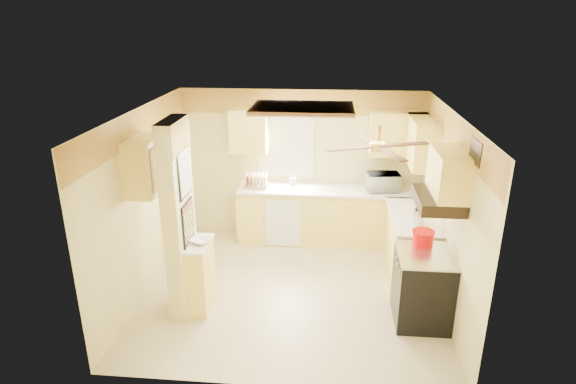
# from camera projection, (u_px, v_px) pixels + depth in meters

# --- Properties ---
(floor) EXTENTS (4.00, 4.00, 0.00)m
(floor) POSITION_uv_depth(u_px,v_px,m) (291.00, 289.00, 6.76)
(floor) COLOR tan
(floor) RESTS_ON ground
(ceiling) EXTENTS (4.00, 4.00, 0.00)m
(ceiling) POSITION_uv_depth(u_px,v_px,m) (292.00, 112.00, 5.89)
(ceiling) COLOR white
(ceiling) RESTS_ON wall_back
(wall_back) EXTENTS (4.00, 0.00, 4.00)m
(wall_back) POSITION_uv_depth(u_px,v_px,m) (301.00, 164.00, 8.10)
(wall_back) COLOR #DDCE87
(wall_back) RESTS_ON floor
(wall_front) EXTENTS (4.00, 0.00, 4.00)m
(wall_front) POSITION_uv_depth(u_px,v_px,m) (275.00, 282.00, 4.55)
(wall_front) COLOR #DDCE87
(wall_front) RESTS_ON floor
(wall_left) EXTENTS (0.00, 3.80, 3.80)m
(wall_left) POSITION_uv_depth(u_px,v_px,m) (145.00, 202.00, 6.50)
(wall_left) COLOR #DDCE87
(wall_left) RESTS_ON floor
(wall_right) EXTENTS (0.00, 3.80, 3.80)m
(wall_right) POSITION_uv_depth(u_px,v_px,m) (447.00, 212.00, 6.16)
(wall_right) COLOR #DDCE87
(wall_right) RESTS_ON floor
(wallpaper_border) EXTENTS (4.00, 0.02, 0.40)m
(wallpaper_border) POSITION_uv_depth(u_px,v_px,m) (302.00, 102.00, 7.72)
(wallpaper_border) COLOR #ECBC45
(wallpaper_border) RESTS_ON wall_back
(partition_column) EXTENTS (0.20, 0.70, 2.50)m
(partition_column) POSITION_uv_depth(u_px,v_px,m) (179.00, 220.00, 5.93)
(partition_column) COLOR #DDCE87
(partition_column) RESTS_ON floor
(partition_ledge) EXTENTS (0.25, 0.55, 0.90)m
(partition_ledge) POSITION_uv_depth(u_px,v_px,m) (201.00, 277.00, 6.19)
(partition_ledge) COLOR #FFDF72
(partition_ledge) RESTS_ON floor
(ledge_top) EXTENTS (0.28, 0.58, 0.04)m
(ledge_top) POSITION_uv_depth(u_px,v_px,m) (198.00, 244.00, 6.03)
(ledge_top) COLOR white
(ledge_top) RESTS_ON partition_ledge
(lower_cabinets_back) EXTENTS (3.00, 0.60, 0.90)m
(lower_cabinets_back) POSITION_uv_depth(u_px,v_px,m) (329.00, 216.00, 8.06)
(lower_cabinets_back) COLOR #FFDF72
(lower_cabinets_back) RESTS_ON floor
(lower_cabinets_right) EXTENTS (0.60, 1.40, 0.90)m
(lower_cabinets_right) POSITION_uv_depth(u_px,v_px,m) (411.00, 246.00, 7.02)
(lower_cabinets_right) COLOR #FFDF72
(lower_cabinets_right) RESTS_ON floor
(countertop_back) EXTENTS (3.04, 0.64, 0.04)m
(countertop_back) POSITION_uv_depth(u_px,v_px,m) (330.00, 190.00, 7.88)
(countertop_back) COLOR white
(countertop_back) RESTS_ON lower_cabinets_back
(countertop_right) EXTENTS (0.64, 1.44, 0.04)m
(countertop_right) POSITION_uv_depth(u_px,v_px,m) (413.00, 216.00, 6.86)
(countertop_right) COLOR white
(countertop_right) RESTS_ON lower_cabinets_right
(dishwasher_panel) EXTENTS (0.58, 0.02, 0.80)m
(dishwasher_panel) POSITION_uv_depth(u_px,v_px,m) (283.00, 223.00, 7.84)
(dishwasher_panel) COLOR white
(dishwasher_panel) RESTS_ON lower_cabinets_back
(window) EXTENTS (0.92, 0.02, 1.02)m
(window) POSITION_uv_depth(u_px,v_px,m) (286.00, 147.00, 8.01)
(window) COLOR white
(window) RESTS_ON wall_back
(upper_cab_back_left) EXTENTS (0.60, 0.35, 0.70)m
(upper_cab_back_left) POSITION_uv_depth(u_px,v_px,m) (249.00, 131.00, 7.80)
(upper_cab_back_left) COLOR #FFDF72
(upper_cab_back_left) RESTS_ON wall_back
(upper_cab_back_right) EXTENTS (0.90, 0.35, 0.70)m
(upper_cab_back_right) POSITION_uv_depth(u_px,v_px,m) (399.00, 134.00, 7.60)
(upper_cab_back_right) COLOR #FFDF72
(upper_cab_back_right) RESTS_ON wall_back
(upper_cab_right) EXTENTS (0.35, 1.00, 0.70)m
(upper_cab_right) POSITION_uv_depth(u_px,v_px,m) (421.00, 142.00, 7.13)
(upper_cab_right) COLOR #FFDF72
(upper_cab_right) RESTS_ON wall_right
(upper_cab_left_wall) EXTENTS (0.35, 0.75, 0.70)m
(upper_cab_left_wall) POSITION_uv_depth(u_px,v_px,m) (146.00, 165.00, 6.04)
(upper_cab_left_wall) COLOR #FFDF72
(upper_cab_left_wall) RESTS_ON wall_left
(upper_cab_over_stove) EXTENTS (0.35, 0.76, 0.52)m
(upper_cab_over_stove) POSITION_uv_depth(u_px,v_px,m) (449.00, 173.00, 5.41)
(upper_cab_over_stove) COLOR #FFDF72
(upper_cab_over_stove) RESTS_ON wall_right
(stove) EXTENTS (0.68, 0.77, 0.92)m
(stove) POSITION_uv_depth(u_px,v_px,m) (422.00, 287.00, 5.95)
(stove) COLOR black
(stove) RESTS_ON floor
(range_hood) EXTENTS (0.50, 0.76, 0.14)m
(range_hood) POSITION_uv_depth(u_px,v_px,m) (438.00, 200.00, 5.54)
(range_hood) COLOR black
(range_hood) RESTS_ON upper_cab_over_stove
(poster_menu) EXTENTS (0.02, 0.42, 0.57)m
(poster_menu) POSITION_uv_depth(u_px,v_px,m) (184.00, 174.00, 5.71)
(poster_menu) COLOR black
(poster_menu) RESTS_ON partition_column
(poster_nashville) EXTENTS (0.02, 0.42, 0.57)m
(poster_nashville) POSITION_uv_depth(u_px,v_px,m) (188.00, 224.00, 5.94)
(poster_nashville) COLOR black
(poster_nashville) RESTS_ON partition_column
(ceiling_light_panel) EXTENTS (1.35, 0.95, 0.06)m
(ceiling_light_panel) POSITION_uv_depth(u_px,v_px,m) (303.00, 109.00, 6.37)
(ceiling_light_panel) COLOR brown
(ceiling_light_panel) RESTS_ON ceiling
(ceiling_fan) EXTENTS (1.15, 1.15, 0.26)m
(ceiling_fan) POSITION_uv_depth(u_px,v_px,m) (378.00, 146.00, 5.23)
(ceiling_fan) COLOR gold
(ceiling_fan) RESTS_ON ceiling
(vent_grate) EXTENTS (0.02, 0.40, 0.25)m
(vent_grate) POSITION_uv_depth(u_px,v_px,m) (476.00, 152.00, 4.95)
(vent_grate) COLOR black
(vent_grate) RESTS_ON wall_right
(microwave) EXTENTS (0.56, 0.42, 0.29)m
(microwave) POSITION_uv_depth(u_px,v_px,m) (383.00, 182.00, 7.76)
(microwave) COLOR white
(microwave) RESTS_ON countertop_back
(bowl) EXTENTS (0.31, 0.31, 0.06)m
(bowl) POSITION_uv_depth(u_px,v_px,m) (201.00, 241.00, 6.01)
(bowl) COLOR white
(bowl) RESTS_ON ledge_top
(dutch_oven) EXTENTS (0.28, 0.28, 0.19)m
(dutch_oven) POSITION_uv_depth(u_px,v_px,m) (423.00, 238.00, 6.00)
(dutch_oven) COLOR #CD0405
(dutch_oven) RESTS_ON stove
(kettle) EXTENTS (0.16, 0.16, 0.25)m
(kettle) POSITION_uv_depth(u_px,v_px,m) (419.00, 217.00, 6.51)
(kettle) COLOR silver
(kettle) RESTS_ON countertop_right
(dish_rack) EXTENTS (0.39, 0.30, 0.21)m
(dish_rack) POSITION_uv_depth(u_px,v_px,m) (256.00, 182.00, 7.95)
(dish_rack) COLOR tan
(dish_rack) RESTS_ON countertop_back
(utensil_crock) EXTENTS (0.10, 0.10, 0.20)m
(utensil_crock) POSITION_uv_depth(u_px,v_px,m) (293.00, 181.00, 8.04)
(utensil_crock) COLOR white
(utensil_crock) RESTS_ON countertop_back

